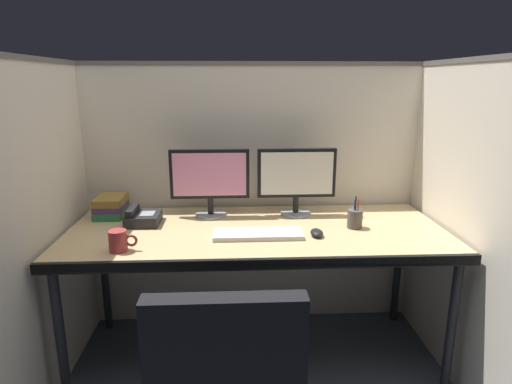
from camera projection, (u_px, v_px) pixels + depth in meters
cubicle_partition_rear at (253, 197)px, 2.62m from camera, size 2.21×0.06×1.57m
cubicle_partition_left at (47, 229)px, 2.04m from camera, size 0.06×1.41×1.57m
cubicle_partition_right at (458, 223)px, 2.14m from camera, size 0.06×1.41×1.57m
desk at (257, 239)px, 2.20m from camera, size 1.90×0.80×0.74m
monitor_left at (210, 178)px, 2.35m from camera, size 0.43×0.17×0.37m
monitor_right at (296, 177)px, 2.38m from camera, size 0.43×0.17×0.37m
keyboard_main at (257, 234)px, 2.09m from camera, size 0.43×0.15×0.02m
computer_mouse at (317, 233)px, 2.09m from camera, size 0.06×0.10×0.04m
pen_cup at (355, 219)px, 2.20m from camera, size 0.08×0.08×0.17m
coffee_mug at (119, 241)px, 1.91m from camera, size 0.13×0.08×0.09m
book_stack at (111, 206)px, 2.40m from camera, size 0.15×0.22×0.11m
desk_phone at (142, 218)px, 2.27m from camera, size 0.17×0.19×0.09m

